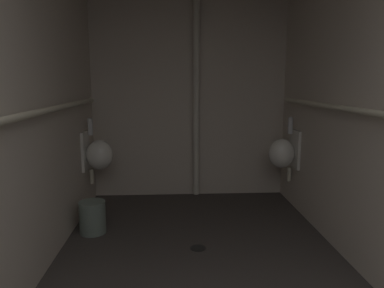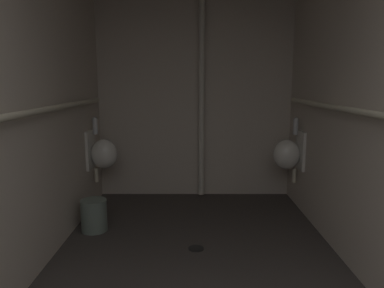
{
  "view_description": "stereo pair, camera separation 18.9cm",
  "coord_description": "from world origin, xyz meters",
  "px_view_note": "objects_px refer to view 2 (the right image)",
  "views": [
    {
      "loc": [
        -0.22,
        -0.2,
        1.46
      ],
      "look_at": [
        -0.04,
        2.99,
        0.91
      ],
      "focal_mm": 33.83,
      "sensor_mm": 36.0,
      "label": 1
    },
    {
      "loc": [
        -0.03,
        -0.2,
        1.46
      ],
      "look_at": [
        -0.04,
        2.99,
        0.91
      ],
      "focal_mm": 33.83,
      "sensor_mm": 36.0,
      "label": 2
    }
  ],
  "objects_px": {
    "waste_bin": "(95,215)",
    "urinal_left_mid": "(103,153)",
    "urinal_right_mid": "(290,153)",
    "floor_drain": "(197,248)",
    "standpipe_back_wall": "(203,96)"
  },
  "relations": [
    {
      "from": "standpipe_back_wall",
      "to": "floor_drain",
      "type": "bearing_deg",
      "value": -93.2
    },
    {
      "from": "standpipe_back_wall",
      "to": "waste_bin",
      "type": "xyz_separation_m",
      "value": [
        -1.09,
        -1.1,
        -1.12
      ]
    },
    {
      "from": "urinal_left_mid",
      "to": "floor_drain",
      "type": "height_order",
      "value": "urinal_left_mid"
    },
    {
      "from": "urinal_left_mid",
      "to": "waste_bin",
      "type": "xyz_separation_m",
      "value": [
        0.06,
        -0.67,
        -0.49
      ]
    },
    {
      "from": "urinal_right_mid",
      "to": "standpipe_back_wall",
      "type": "height_order",
      "value": "standpipe_back_wall"
    },
    {
      "from": "urinal_left_mid",
      "to": "floor_drain",
      "type": "xyz_separation_m",
      "value": [
        1.07,
        -1.07,
        -0.65
      ]
    },
    {
      "from": "urinal_right_mid",
      "to": "waste_bin",
      "type": "bearing_deg",
      "value": -162.73
    },
    {
      "from": "urinal_right_mid",
      "to": "standpipe_back_wall",
      "type": "relative_size",
      "value": 0.3
    },
    {
      "from": "urinal_left_mid",
      "to": "floor_drain",
      "type": "relative_size",
      "value": 5.39
    },
    {
      "from": "standpipe_back_wall",
      "to": "floor_drain",
      "type": "distance_m",
      "value": 1.97
    },
    {
      "from": "waste_bin",
      "to": "standpipe_back_wall",
      "type": "bearing_deg",
      "value": 45.35
    },
    {
      "from": "standpipe_back_wall",
      "to": "waste_bin",
      "type": "bearing_deg",
      "value": -134.65
    },
    {
      "from": "waste_bin",
      "to": "urinal_left_mid",
      "type": "bearing_deg",
      "value": 95.37
    },
    {
      "from": "urinal_left_mid",
      "to": "waste_bin",
      "type": "relative_size",
      "value": 2.39
    },
    {
      "from": "floor_drain",
      "to": "waste_bin",
      "type": "xyz_separation_m",
      "value": [
        -1.0,
        0.4,
        0.15
      ]
    }
  ]
}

